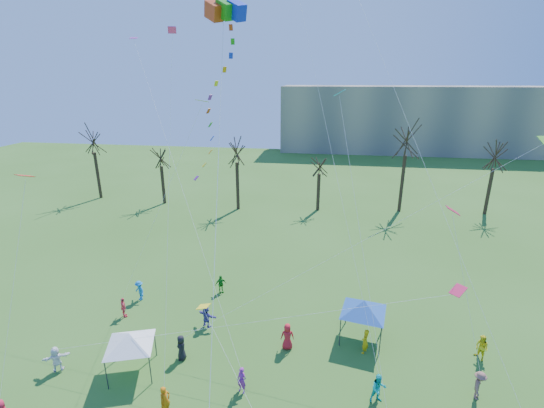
# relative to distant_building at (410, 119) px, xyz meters

# --- Properties ---
(distant_building) EXTENTS (60.00, 14.00, 15.00)m
(distant_building) POSITION_rel_distant_building_xyz_m (0.00, 0.00, 0.00)
(distant_building) COLOR gray
(distant_building) RESTS_ON ground
(bare_tree_row) EXTENTS (69.91, 8.40, 11.78)m
(bare_tree_row) POSITION_rel_distant_building_xyz_m (-20.82, -45.73, -0.31)
(bare_tree_row) COLOR black
(bare_tree_row) RESTS_ON ground
(big_box_kite) EXTENTS (2.58, 7.42, 22.01)m
(big_box_kite) POSITION_rel_distant_building_xyz_m (-24.90, -74.12, 7.89)
(big_box_kite) COLOR red
(big_box_kite) RESTS_ON ground
(canopy_tent_white) EXTENTS (3.52, 3.52, 2.78)m
(canopy_tent_white) POSITION_rel_distant_building_xyz_m (-30.05, -77.53, -5.15)
(canopy_tent_white) COLOR #3F3F44
(canopy_tent_white) RESTS_ON ground
(canopy_tent_blue) EXTENTS (3.88, 3.88, 2.97)m
(canopy_tent_blue) POSITION_rel_distant_building_xyz_m (-16.12, -72.32, -4.99)
(canopy_tent_blue) COLOR #3F3F44
(canopy_tent_blue) RESTS_ON ground
(festival_crowd) EXTENTS (27.09, 14.70, 1.83)m
(festival_crowd) POSITION_rel_distant_building_xyz_m (-22.41, -76.28, -6.65)
(festival_crowd) COLOR red
(festival_crowd) RESTS_ON ground
(small_kites_aloft) EXTENTS (30.37, 18.77, 34.87)m
(small_kites_aloft) POSITION_rel_distant_building_xyz_m (-21.49, -71.21, 6.30)
(small_kites_aloft) COLOR #FA300D
(small_kites_aloft) RESTS_ON ground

